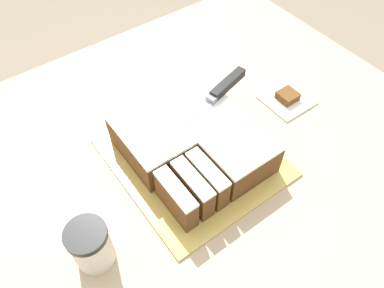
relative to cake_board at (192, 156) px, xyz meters
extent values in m
cube|color=tan|center=(-0.07, -0.01, -0.46)|extent=(1.40, 1.10, 0.91)
cube|color=gold|center=(0.00, 0.00, 0.00)|extent=(0.35, 0.39, 0.01)
cube|color=brown|center=(0.00, 0.06, 0.04)|extent=(0.27, 0.19, 0.08)
cube|color=white|center=(0.00, 0.06, 0.09)|extent=(0.27, 0.19, 0.01)
cube|color=brown|center=(0.06, -0.09, 0.04)|extent=(0.14, 0.12, 0.08)
cube|color=white|center=(0.06, -0.09, 0.09)|extent=(0.14, 0.12, 0.01)
cube|color=brown|center=(-0.11, -0.10, 0.04)|extent=(0.03, 0.12, 0.08)
cube|color=white|center=(-0.11, -0.10, 0.09)|extent=(0.03, 0.12, 0.01)
cube|color=brown|center=(-0.07, -0.10, 0.04)|extent=(0.03, 0.12, 0.08)
cube|color=white|center=(-0.07, -0.10, 0.09)|extent=(0.03, 0.12, 0.01)
cube|color=brown|center=(-0.03, -0.10, 0.04)|extent=(0.03, 0.12, 0.08)
cube|color=white|center=(-0.03, -0.10, 0.09)|extent=(0.03, 0.12, 0.01)
cube|color=silver|center=(0.02, 0.03, 0.09)|extent=(0.17, 0.06, 0.00)
cube|color=slate|center=(0.09, 0.05, 0.10)|extent=(0.02, 0.03, 0.02)
cube|color=black|center=(0.16, 0.07, 0.10)|extent=(0.12, 0.05, 0.02)
cylinder|color=beige|center=(-0.30, -0.09, 0.05)|extent=(0.08, 0.08, 0.10)
cylinder|color=black|center=(-0.30, -0.09, 0.10)|extent=(0.08, 0.08, 0.01)
cube|color=white|center=(0.32, 0.00, 0.00)|extent=(0.12, 0.12, 0.01)
cube|color=brown|center=(0.32, 0.00, 0.01)|extent=(0.05, 0.05, 0.02)
camera|label=1|loc=(-0.32, -0.43, 0.72)|focal=35.00mm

